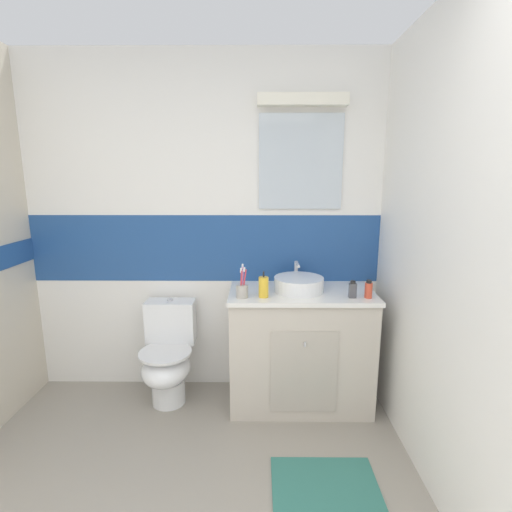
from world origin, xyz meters
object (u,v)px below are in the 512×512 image
Objects in this scene: toothbrush_cup at (242,290)px; toilet at (168,356)px; perfume_flask_small at (353,290)px; lotion_bottle_short at (369,290)px; sink_basin at (299,284)px; soap_dispenser at (264,287)px.

toilet is at bearing 163.54° from toothbrush_cup.
toilet is at bearing 172.79° from perfume_flask_small.
sink_basin is at bearing 161.47° from lotion_bottle_short.
lotion_bottle_short is at bearing -6.72° from toilet.
toothbrush_cup is at bearing -179.97° from lotion_bottle_short.
toilet is 1.40m from perfume_flask_small.
sink_basin reaches higher than perfume_flask_small.
perfume_flask_small is (1.27, -0.16, 0.56)m from toilet.
perfume_flask_small is (0.72, 0.00, 0.00)m from toothbrush_cup.
soap_dispenser is at bearing 179.09° from lotion_bottle_short.
toilet is 4.20× the size of soap_dispenser.
sink_basin is at bearing 29.17° from soap_dispenser.
sink_basin reaches higher than soap_dispenser.
perfume_flask_small is at bearing 179.40° from lotion_bottle_short.
lotion_bottle_short is at bearing -0.91° from soap_dispenser.
toothbrush_cup reaches higher than sink_basin.
toilet is 0.91m from soap_dispenser.
soap_dispenser is (0.14, 0.01, 0.01)m from toothbrush_cup.
soap_dispenser is (-0.25, -0.14, 0.02)m from sink_basin.
toothbrush_cup is (-0.39, -0.15, 0.00)m from sink_basin.
lotion_bottle_short is 1.04× the size of perfume_flask_small.
toothbrush_cup is at bearing -16.46° from toilet.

